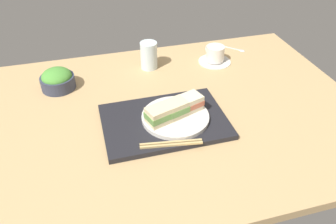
{
  "coord_description": "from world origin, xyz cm",
  "views": [
    {
      "loc": [
        -26.33,
        -92.78,
        72.33
      ],
      "look_at": [
        -2.51,
        -6.86,
        5.0
      ],
      "focal_mm": 36.09,
      "sensor_mm": 36.0,
      "label": 1
    }
  ],
  "objects_px": {
    "chopsticks_pair": "(171,144)",
    "coffee_cup": "(215,55)",
    "sandwich_far": "(191,102)",
    "teaspoon": "(239,49)",
    "sandwich_middle": "(175,109)",
    "drinking_glass": "(148,56)",
    "sandwich_near": "(158,115)",
    "salad_bowl": "(57,80)",
    "sandwich_plate": "(175,117)"
  },
  "relations": [
    {
      "from": "chopsticks_pair",
      "to": "coffee_cup",
      "type": "bearing_deg",
      "value": 55.28
    },
    {
      "from": "sandwich_far",
      "to": "chopsticks_pair",
      "type": "bearing_deg",
      "value": -127.38
    },
    {
      "from": "coffee_cup",
      "to": "teaspoon",
      "type": "bearing_deg",
      "value": 25.78
    },
    {
      "from": "sandwich_middle",
      "to": "drinking_glass",
      "type": "bearing_deg",
      "value": 90.29
    },
    {
      "from": "coffee_cup",
      "to": "teaspoon",
      "type": "relative_size",
      "value": 1.8
    },
    {
      "from": "sandwich_middle",
      "to": "teaspoon",
      "type": "relative_size",
      "value": 1.17
    },
    {
      "from": "sandwich_near",
      "to": "chopsticks_pair",
      "type": "xyz_separation_m",
      "value": [
        0.02,
        -0.1,
        -0.04
      ]
    },
    {
      "from": "sandwich_far",
      "to": "drinking_glass",
      "type": "distance_m",
      "value": 0.38
    },
    {
      "from": "chopsticks_pair",
      "to": "coffee_cup",
      "type": "relative_size",
      "value": 1.37
    },
    {
      "from": "drinking_glass",
      "to": "teaspoon",
      "type": "distance_m",
      "value": 0.45
    },
    {
      "from": "sandwich_middle",
      "to": "teaspoon",
      "type": "bearing_deg",
      "value": 44.72
    },
    {
      "from": "sandwich_middle",
      "to": "salad_bowl",
      "type": "height_order",
      "value": "sandwich_middle"
    },
    {
      "from": "sandwich_near",
      "to": "coffee_cup",
      "type": "relative_size",
      "value": 0.63
    },
    {
      "from": "sandwich_plate",
      "to": "sandwich_far",
      "type": "bearing_deg",
      "value": 18.79
    },
    {
      "from": "sandwich_middle",
      "to": "sandwich_near",
      "type": "bearing_deg",
      "value": -161.21
    },
    {
      "from": "sandwich_plate",
      "to": "drinking_glass",
      "type": "relative_size",
      "value": 1.97
    },
    {
      "from": "coffee_cup",
      "to": "chopsticks_pair",
      "type": "bearing_deg",
      "value": -124.72
    },
    {
      "from": "sandwich_far",
      "to": "teaspoon",
      "type": "distance_m",
      "value": 0.57
    },
    {
      "from": "sandwich_near",
      "to": "coffee_cup",
      "type": "bearing_deg",
      "value": 47.68
    },
    {
      "from": "sandwich_plate",
      "to": "teaspoon",
      "type": "bearing_deg",
      "value": 44.72
    },
    {
      "from": "drinking_glass",
      "to": "sandwich_plate",
      "type": "bearing_deg",
      "value": -89.71
    },
    {
      "from": "drinking_glass",
      "to": "teaspoon",
      "type": "height_order",
      "value": "drinking_glass"
    },
    {
      "from": "sandwich_far",
      "to": "coffee_cup",
      "type": "bearing_deg",
      "value": 56.42
    },
    {
      "from": "sandwich_far",
      "to": "salad_bowl",
      "type": "distance_m",
      "value": 0.54
    },
    {
      "from": "teaspoon",
      "to": "chopsticks_pair",
      "type": "bearing_deg",
      "value": -131.21
    },
    {
      "from": "drinking_glass",
      "to": "coffee_cup",
      "type": "bearing_deg",
      "value": -5.39
    },
    {
      "from": "salad_bowl",
      "to": "coffee_cup",
      "type": "distance_m",
      "value": 0.67
    },
    {
      "from": "drinking_glass",
      "to": "salad_bowl",
      "type": "bearing_deg",
      "value": -170.35
    },
    {
      "from": "sandwich_near",
      "to": "coffee_cup",
      "type": "height_order",
      "value": "sandwich_near"
    },
    {
      "from": "salad_bowl",
      "to": "drinking_glass",
      "type": "relative_size",
      "value": 1.13
    },
    {
      "from": "drinking_glass",
      "to": "sandwich_far",
      "type": "bearing_deg",
      "value": -80.3
    },
    {
      "from": "sandwich_middle",
      "to": "sandwich_far",
      "type": "bearing_deg",
      "value": 18.79
    },
    {
      "from": "salad_bowl",
      "to": "drinking_glass",
      "type": "bearing_deg",
      "value": 9.65
    },
    {
      "from": "sandwich_near",
      "to": "chopsticks_pair",
      "type": "height_order",
      "value": "sandwich_near"
    },
    {
      "from": "sandwich_plate",
      "to": "chopsticks_pair",
      "type": "height_order",
      "value": "sandwich_plate"
    },
    {
      "from": "salad_bowl",
      "to": "chopsticks_pair",
      "type": "bearing_deg",
      "value": -54.0
    },
    {
      "from": "drinking_glass",
      "to": "sandwich_middle",
      "type": "bearing_deg",
      "value": -89.71
    },
    {
      "from": "sandwich_near",
      "to": "sandwich_middle",
      "type": "distance_m",
      "value": 0.07
    },
    {
      "from": "sandwich_far",
      "to": "salad_bowl",
      "type": "bearing_deg",
      "value": 144.61
    },
    {
      "from": "sandwich_near",
      "to": "chopsticks_pair",
      "type": "relative_size",
      "value": 0.46
    },
    {
      "from": "salad_bowl",
      "to": "teaspoon",
      "type": "xyz_separation_m",
      "value": [
        0.82,
        0.11,
        -0.03
      ]
    },
    {
      "from": "sandwich_plate",
      "to": "sandwich_far",
      "type": "relative_size",
      "value": 2.53
    },
    {
      "from": "sandwich_far",
      "to": "salad_bowl",
      "type": "xyz_separation_m",
      "value": [
        -0.44,
        0.31,
        -0.02
      ]
    },
    {
      "from": "sandwich_near",
      "to": "sandwich_middle",
      "type": "height_order",
      "value": "same"
    },
    {
      "from": "sandwich_middle",
      "to": "sandwich_far",
      "type": "xyz_separation_m",
      "value": [
        0.06,
        0.02,
        -0.0
      ]
    },
    {
      "from": "sandwich_near",
      "to": "sandwich_far",
      "type": "height_order",
      "value": "sandwich_near"
    },
    {
      "from": "salad_bowl",
      "to": "teaspoon",
      "type": "distance_m",
      "value": 0.83
    },
    {
      "from": "sandwich_near",
      "to": "salad_bowl",
      "type": "xyz_separation_m",
      "value": [
        -0.31,
        0.35,
        -0.02
      ]
    },
    {
      "from": "sandwich_middle",
      "to": "coffee_cup",
      "type": "bearing_deg",
      "value": 51.54
    },
    {
      "from": "sandwich_near",
      "to": "sandwich_far",
      "type": "distance_m",
      "value": 0.13
    }
  ]
}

